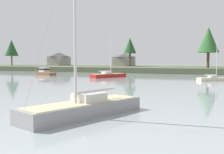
% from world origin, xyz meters
% --- Properties ---
extents(far_shore_bank, '(243.12, 46.73, 1.73)m').
position_xyz_m(far_shore_bank, '(0.00, 97.42, 0.87)').
color(far_shore_bank, '#4C563D').
rests_on(far_shore_bank, ground).
extents(cruiser_wood, '(7.82, 4.11, 4.16)m').
position_xyz_m(cruiser_wood, '(-38.59, 54.79, 0.48)').
color(cruiser_wood, brown).
rests_on(cruiser_wood, ground).
extents(sailboat_red, '(6.22, 9.61, 14.75)m').
position_xyz_m(sailboat_red, '(-17.75, 52.44, 0.30)').
color(sailboat_red, '#B2231E').
rests_on(sailboat_red, ground).
extents(sailboat_cream, '(6.45, 5.46, 8.58)m').
position_xyz_m(sailboat_cream, '(5.94, 50.90, 0.19)').
color(sailboat_cream, beige).
rests_on(sailboat_cream, ground).
extents(sailboat_grey, '(5.68, 10.19, 13.66)m').
position_xyz_m(sailboat_grey, '(-1.13, 10.96, 0.29)').
color(sailboat_grey, gray).
rests_on(sailboat_grey, ground).
extents(shore_tree_far_right, '(6.49, 6.49, 12.79)m').
position_xyz_m(shore_tree_far_right, '(2.77, 83.41, 10.48)').
color(shore_tree_far_right, brown).
rests_on(shore_tree_far_right, far_shore_bank).
extents(shore_tree_left, '(6.06, 6.06, 11.90)m').
position_xyz_m(shore_tree_left, '(-82.91, 89.22, 9.89)').
color(shore_tree_left, brown).
rests_on(shore_tree_left, far_shore_bank).
extents(shore_tree_far_left, '(5.11, 5.11, 11.49)m').
position_xyz_m(shore_tree_far_left, '(-27.59, 95.80, 9.99)').
color(shore_tree_far_left, brown).
rests_on(shore_tree_far_left, far_shore_bank).
extents(cottage_near_water, '(7.81, 10.26, 6.27)m').
position_xyz_m(cottage_near_water, '(-66.14, 102.58, 4.98)').
color(cottage_near_water, '#9E998E').
rests_on(cottage_near_water, far_shore_bank).
extents(cottage_eastern, '(8.12, 9.23, 5.37)m').
position_xyz_m(cottage_eastern, '(-32.31, 101.48, 4.50)').
color(cottage_eastern, '#9E998E').
rests_on(cottage_eastern, far_shore_bank).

